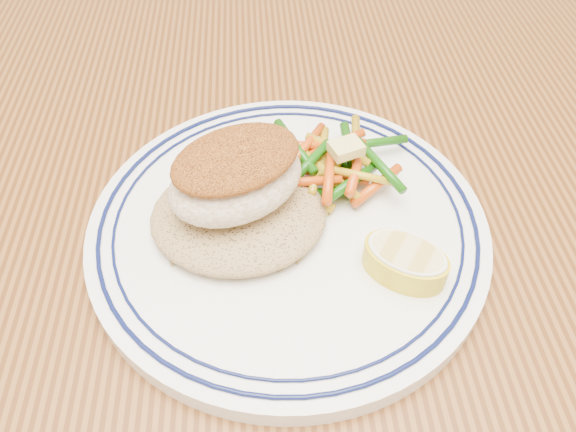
{
  "coord_description": "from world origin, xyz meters",
  "views": [
    {
      "loc": [
        -0.02,
        -0.26,
        1.06
      ],
      "look_at": [
        0.0,
        0.0,
        0.77
      ],
      "focal_mm": 35.0,
      "sensor_mm": 36.0,
      "label": 1
    }
  ],
  "objects_px": {
    "vegetable_pile": "(333,165)",
    "lemon_wedge": "(405,260)",
    "dining_table": "(286,310)",
    "rice_pilaf": "(238,212)",
    "fish_fillet": "(236,175)",
    "plate": "(288,226)"
  },
  "relations": [
    {
      "from": "vegetable_pile",
      "to": "lemon_wedge",
      "type": "bearing_deg",
      "value": -68.66
    },
    {
      "from": "dining_table",
      "to": "rice_pilaf",
      "type": "relative_size",
      "value": 12.32
    },
    {
      "from": "rice_pilaf",
      "to": "fish_fillet",
      "type": "distance_m",
      "value": 0.03
    },
    {
      "from": "fish_fillet",
      "to": "rice_pilaf",
      "type": "bearing_deg",
      "value": -94.23
    },
    {
      "from": "dining_table",
      "to": "vegetable_pile",
      "type": "distance_m",
      "value": 0.14
    },
    {
      "from": "lemon_wedge",
      "to": "vegetable_pile",
      "type": "bearing_deg",
      "value": 111.34
    },
    {
      "from": "lemon_wedge",
      "to": "rice_pilaf",
      "type": "bearing_deg",
      "value": 154.75
    },
    {
      "from": "plate",
      "to": "lemon_wedge",
      "type": "xyz_separation_m",
      "value": [
        0.07,
        -0.05,
        0.02
      ]
    },
    {
      "from": "dining_table",
      "to": "lemon_wedge",
      "type": "bearing_deg",
      "value": -33.0
    },
    {
      "from": "fish_fillet",
      "to": "vegetable_pile",
      "type": "xyz_separation_m",
      "value": [
        0.07,
        0.03,
        -0.03
      ]
    },
    {
      "from": "plate",
      "to": "fish_fillet",
      "type": "relative_size",
      "value": 2.44
    },
    {
      "from": "fish_fillet",
      "to": "vegetable_pile",
      "type": "distance_m",
      "value": 0.08
    },
    {
      "from": "lemon_wedge",
      "to": "fish_fillet",
      "type": "bearing_deg",
      "value": 151.93
    },
    {
      "from": "fish_fillet",
      "to": "lemon_wedge",
      "type": "relative_size",
      "value": 1.61
    },
    {
      "from": "dining_table",
      "to": "fish_fillet",
      "type": "distance_m",
      "value": 0.16
    },
    {
      "from": "fish_fillet",
      "to": "lemon_wedge",
      "type": "height_order",
      "value": "fish_fillet"
    },
    {
      "from": "vegetable_pile",
      "to": "lemon_wedge",
      "type": "relative_size",
      "value": 1.66
    },
    {
      "from": "dining_table",
      "to": "rice_pilaf",
      "type": "bearing_deg",
      "value": 175.99
    },
    {
      "from": "plate",
      "to": "lemon_wedge",
      "type": "distance_m",
      "value": 0.09
    },
    {
      "from": "dining_table",
      "to": "vegetable_pile",
      "type": "bearing_deg",
      "value": 48.34
    },
    {
      "from": "dining_table",
      "to": "plate",
      "type": "relative_size",
      "value": 5.34
    },
    {
      "from": "plate",
      "to": "vegetable_pile",
      "type": "bearing_deg",
      "value": 48.21
    }
  ]
}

